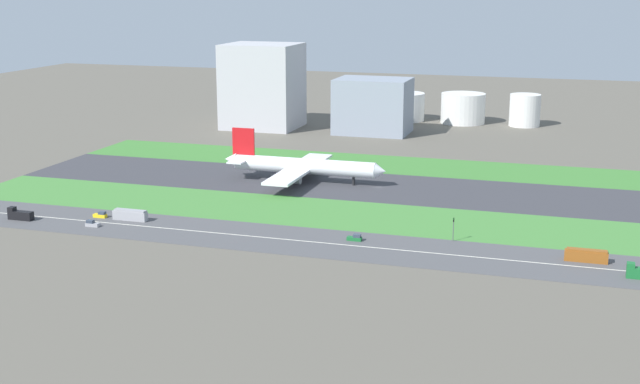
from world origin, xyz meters
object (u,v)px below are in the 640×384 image
airliner (300,166)px  car_1 (92,224)px  truck_1 (20,215)px  fuel_tank_west (403,107)px  fuel_tank_centre (463,108)px  terminal_building (263,86)px  car_2 (101,215)px  traffic_light (453,228)px  bus_1 (586,256)px  car_0 (355,238)px  fuel_tank_east (525,110)px  hangar_building (373,106)px  bus_0 (130,215)px

airliner → car_1: size_ratio=14.77×
truck_1 → fuel_tank_west: fuel_tank_west is taller
fuel_tank_centre → terminal_building: bearing=-155.6°
car_2 → traffic_light: traffic_light is taller
car_2 → bus_1: bearing=-0.0°
car_0 → fuel_tank_east: fuel_tank_east is taller
bus_1 → terminal_building: terminal_building is taller
bus_1 → fuel_tank_centre: (-65.51, 227.00, 6.32)m
car_1 → car_0: (83.13, 10.00, 0.00)m
hangar_building → airliner: bearing=-90.4°
bus_1 → hangar_building: 210.48m
car_2 → hangar_building: (46.91, 182.00, 12.94)m
fuel_tank_east → terminal_building: bearing=-161.2°
car_0 → fuel_tank_centre: (0.27, 227.00, 7.21)m
terminal_building → fuel_tank_west: (65.98, 45.00, -14.30)m
traffic_light → fuel_tank_west: bearing=105.6°
fuel_tank_east → hangar_building: bearing=-148.1°
bus_0 → fuel_tank_west: fuel_tank_west is taller
airliner → truck_1: (-69.65, -78.00, -4.56)m
car_0 → hangar_building: hangar_building is taller
bus_1 → hangar_building: size_ratio=0.31×
hangar_building → bus_0: bearing=-101.2°
fuel_tank_east → car_0: bearing=-98.3°
hangar_building → truck_1: bearing=-110.1°
hangar_building → fuel_tank_west: 45.86m
car_2 → bus_0: 10.98m
car_1 → traffic_light: bearing=-170.8°
airliner → fuel_tank_centre: (40.28, 159.00, 1.90)m
bus_0 → fuel_tank_centre: fuel_tank_centre is taller
bus_1 → car_0: (-65.78, 0.00, -0.90)m
car_0 → fuel_tank_west: 229.49m
traffic_light → hangar_building: hangar_building is taller
traffic_light → hangar_building: bearing=111.1°
fuel_tank_west → car_2: bearing=-103.2°
airliner → hangar_building: hangar_building is taller
car_2 → fuel_tank_east: bearing=62.3°
car_2 → fuel_tank_west: bearing=76.8°
car_1 → car_2: bearing=-73.2°
car_2 → truck_1: (-23.51, -10.00, 0.75)m
car_0 → fuel_tank_centre: bearing=89.9°
airliner → car_1: airliner is taller
car_1 → fuel_tank_centre: fuel_tank_centre is taller
terminal_building → airliner: bearing=-62.6°
airliner → fuel_tank_east: (73.16, 159.00, 2.28)m
traffic_light → fuel_tank_west: fuel_tank_west is taller
bus_0 → hangar_building: size_ratio=0.31×
car_0 → hangar_building: size_ratio=0.12×
fuel_tank_west → hangar_building: bearing=-97.9°
bus_0 → traffic_light: 103.49m
airliner → hangar_building: 114.26m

